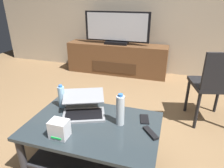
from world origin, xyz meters
The scene contains 11 objects.
ground_plane centered at (0.00, 0.00, 0.00)m, with size 7.68×7.68×0.00m, color olive.
coffee_table centered at (-0.01, -0.19, 0.31)m, with size 1.07×0.71×0.44m.
media_cabinet centered at (-0.49, 2.17, 0.29)m, with size 1.90×0.42×0.58m.
television centered at (-0.49, 2.15, 0.86)m, with size 1.21×0.20×0.58m.
dining_chair centered at (1.03, 0.83, 0.52)m, with size 0.53×0.53×0.90m.
laptop centered at (-0.16, -0.05, 0.50)m, with size 0.47×0.47×0.16m.
router_box centered at (-0.19, -0.41, 0.51)m, with size 0.13×0.11×0.14m.
water_bottle_near centered at (0.20, -0.12, 0.57)m, with size 0.07×0.07×0.27m.
water_bottle_far centered at (-0.39, -0.01, 0.55)m, with size 0.06×0.06×0.22m.
cell_phone centered at (0.38, 0.00, 0.45)m, with size 0.07×0.14×0.01m, color black.
tv_remote centered at (0.45, -0.18, 0.45)m, with size 0.04×0.16×0.02m, color black.
Camera 1 is at (0.55, -1.46, 1.40)m, focal length 32.30 mm.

